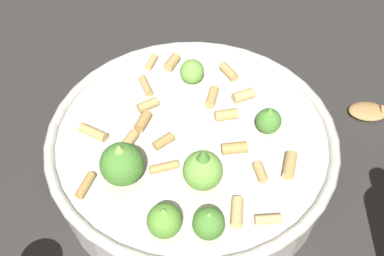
% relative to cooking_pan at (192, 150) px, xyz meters
% --- Properties ---
extents(ground_plane, '(2.40, 2.40, 0.00)m').
position_rel_cooking_pan_xyz_m(ground_plane, '(0.00, 0.00, -0.04)').
color(ground_plane, '#2D2B28').
extents(cooking_pan, '(0.33, 0.33, 0.12)m').
position_rel_cooking_pan_xyz_m(cooking_pan, '(0.00, 0.00, 0.00)').
color(cooking_pan, beige).
rests_on(cooking_pan, ground).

